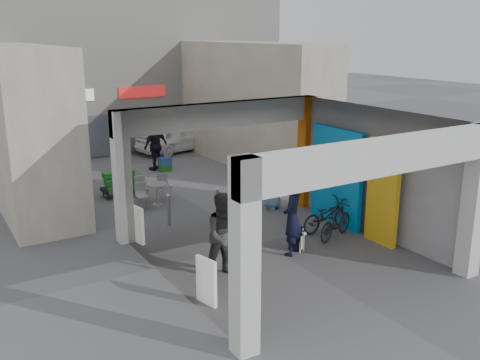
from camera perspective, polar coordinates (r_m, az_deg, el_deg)
ground at (r=14.22m, az=2.26°, el=-6.75°), size 90.00×90.00×0.00m
arcade_canopy at (r=13.18m, az=6.30°, el=1.89°), size 6.40×6.45×6.40m
far_building at (r=26.02m, az=-15.31°, el=11.90°), size 18.00×4.08×8.00m
plaza_bldg_left at (r=18.88m, az=-22.50°, el=5.54°), size 2.00×9.00×5.00m
plaza_bldg_right at (r=22.09m, az=1.30°, el=8.00°), size 2.00×9.00×5.00m
bollard_left at (r=15.49m, az=-7.60°, el=-3.22°), size 0.09×0.09×0.90m
bollard_center at (r=16.10m, az=-2.42°, el=-2.43°), size 0.09×0.09×0.86m
bollard_right at (r=16.63m, az=2.32°, el=-1.90°), size 0.09×0.09×0.83m
advert_board_near at (r=11.06m, az=-3.59°, el=-10.69°), size 0.21×0.55×1.00m
advert_board_far at (r=14.35m, az=-10.89°, el=-4.66°), size 0.19×0.56×1.00m
cafe_set at (r=17.58m, az=-9.50°, el=-1.53°), size 1.40×1.13×0.84m
produce_stand at (r=18.57m, az=-12.62°, el=-0.68°), size 1.26×0.68×0.83m
crate_stack at (r=21.58m, az=-8.01°, el=1.67°), size 0.48×0.39×0.56m
border_collie at (r=13.75m, az=6.30°, el=-6.42°), size 0.25×0.49×0.68m
man_with_dog at (r=13.29m, az=5.61°, el=-4.00°), size 0.84×0.78×1.93m
man_back_turned at (r=12.04m, az=-1.64°, el=-5.93°), size 1.03×0.84×1.97m
man_elderly at (r=16.76m, az=3.61°, el=-0.51°), size 0.84×0.64×1.53m
man_crates at (r=21.67m, az=-8.99°, el=3.63°), size 1.27×0.88×2.00m
bicycle_front at (r=15.15m, az=9.25°, el=-3.69°), size 1.77×0.70×0.91m
bicycle_rear at (r=14.61m, az=10.18°, el=-4.38°), size 1.64×0.96×0.95m
white_van at (r=25.11m, az=-6.73°, el=4.59°), size 4.24×2.44×1.36m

